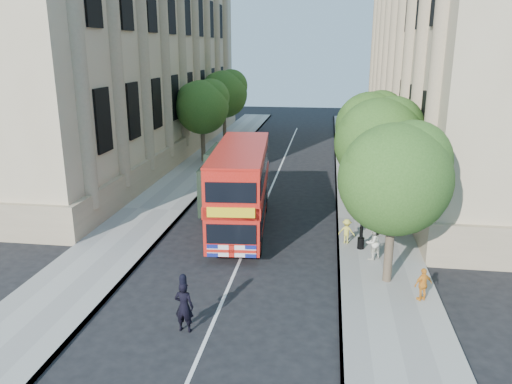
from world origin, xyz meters
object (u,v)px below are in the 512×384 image
at_px(lamp_post, 364,196).
at_px(double_decker_bus, 241,186).
at_px(police_constable, 184,307).
at_px(box_van, 229,181).
at_px(woman_pedestrian, 373,242).

xyz_separation_m(lamp_post, double_decker_bus, (-5.59, 1.90, -0.31)).
bearing_deg(police_constable, box_van, -79.63).
xyz_separation_m(box_van, police_constable, (1.03, -12.24, -0.73)).
bearing_deg(double_decker_bus, woman_pedestrian, -31.00).
relative_size(lamp_post, box_van, 0.91).
distance_m(box_van, police_constable, 12.30).
bearing_deg(woman_pedestrian, lamp_post, -109.36).
height_order(lamp_post, woman_pedestrian, lamp_post).
relative_size(lamp_post, double_decker_bus, 0.59).
height_order(box_van, police_constable, box_van).
height_order(box_van, woman_pedestrian, box_van).
bearing_deg(double_decker_bus, lamp_post, -23.59).
relative_size(lamp_post, woman_pedestrian, 3.53).
distance_m(police_constable, woman_pedestrian, 8.74).
relative_size(double_decker_bus, woman_pedestrian, 6.00).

